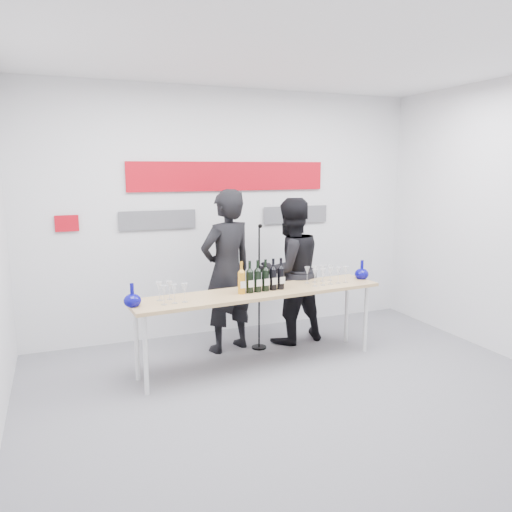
# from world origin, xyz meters

# --- Properties ---
(ground) EXTENTS (5.00, 5.00, 0.00)m
(ground) POSITION_xyz_m (0.00, 0.00, 0.00)
(ground) COLOR slate
(ground) RESTS_ON ground
(back_wall) EXTENTS (5.00, 0.04, 3.00)m
(back_wall) POSITION_xyz_m (0.00, 2.00, 1.50)
(back_wall) COLOR silver
(back_wall) RESTS_ON ground
(signage) EXTENTS (3.38, 0.02, 0.79)m
(signage) POSITION_xyz_m (-0.06, 1.97, 1.81)
(signage) COLOR #B30714
(signage) RESTS_ON back_wall
(tasting_table) EXTENTS (2.70, 0.74, 0.80)m
(tasting_table) POSITION_xyz_m (-0.10, 0.76, 0.74)
(tasting_table) COLOR tan
(tasting_table) RESTS_ON ground
(wine_bottles) EXTENTS (0.53, 0.12, 0.33)m
(wine_bottles) POSITION_xyz_m (-0.09, 0.74, 0.97)
(wine_bottles) COLOR #BF7F19
(wine_bottles) RESTS_ON tasting_table
(decanter_left) EXTENTS (0.16, 0.16, 0.21)m
(decanter_left) POSITION_xyz_m (-1.40, 0.66, 0.91)
(decanter_left) COLOR #09067A
(decanter_left) RESTS_ON tasting_table
(decanter_right) EXTENTS (0.16, 0.16, 0.21)m
(decanter_right) POSITION_xyz_m (1.20, 0.86, 0.91)
(decanter_right) COLOR #09067A
(decanter_right) RESTS_ON tasting_table
(glasses_left) EXTENTS (0.28, 0.23, 0.18)m
(glasses_left) POSITION_xyz_m (-1.05, 0.67, 0.89)
(glasses_left) COLOR silver
(glasses_left) RESTS_ON tasting_table
(glasses_right) EXTENTS (0.48, 0.25, 0.18)m
(glasses_right) POSITION_xyz_m (0.70, 0.82, 0.89)
(glasses_right) COLOR silver
(glasses_right) RESTS_ON tasting_table
(presenter_left) EXTENTS (0.77, 0.62, 1.83)m
(presenter_left) POSITION_xyz_m (-0.27, 1.31, 0.91)
(presenter_left) COLOR black
(presenter_left) RESTS_ON ground
(presenter_right) EXTENTS (0.92, 0.77, 1.71)m
(presenter_right) POSITION_xyz_m (0.51, 1.31, 0.86)
(presenter_right) COLOR black
(presenter_right) RESTS_ON ground
(mic_stand) EXTENTS (0.17, 0.17, 1.44)m
(mic_stand) POSITION_xyz_m (0.07, 1.21, 0.44)
(mic_stand) COLOR black
(mic_stand) RESTS_ON ground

